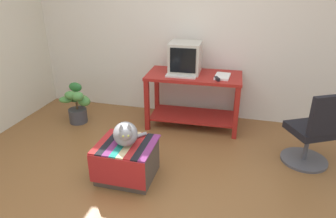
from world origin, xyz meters
TOP-DOWN VIEW (x-y plane):
  - ground_plane at (0.00, 0.00)m, footprint 14.00×14.00m
  - back_wall at (0.00, 2.05)m, footprint 8.00×0.10m
  - desk at (0.15, 1.60)m, footprint 1.30×0.68m
  - tv_monitor at (0.01, 1.66)m, footprint 0.43×0.42m
  - keyboard at (0.00, 1.45)m, footprint 0.40×0.16m
  - book at (0.53, 1.57)m, footprint 0.20×0.30m
  - ottoman_with_blanket at (-0.30, 0.21)m, footprint 0.59×0.55m
  - cat at (-0.29, 0.20)m, footprint 0.36×0.43m
  - potted_plant at (-1.49, 1.26)m, footprint 0.45×0.36m
  - office_chair at (1.61, 0.95)m, footprint 0.57×0.57m
  - stapler at (0.48, 1.42)m, footprint 0.08×0.11m
  - pen at (0.59, 1.61)m, footprint 0.07×0.13m

SIDE VIEW (x-z plane):
  - ground_plane at x=0.00m, z-range 0.00..0.00m
  - ottoman_with_blanket at x=-0.30m, z-range 0.00..0.41m
  - potted_plant at x=-1.49m, z-range 0.00..0.57m
  - office_chair at x=1.61m, z-range -0.06..0.83m
  - desk at x=0.15m, z-range 0.14..0.90m
  - cat at x=-0.29m, z-range 0.38..0.67m
  - pen at x=0.59m, z-range 0.76..0.77m
  - keyboard at x=0.00m, z-range 0.76..0.78m
  - book at x=0.53m, z-range 0.76..0.79m
  - stapler at x=0.48m, z-range 0.76..0.80m
  - tv_monitor at x=0.01m, z-range 0.76..1.17m
  - back_wall at x=0.00m, z-range 0.00..2.60m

